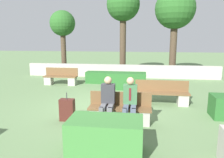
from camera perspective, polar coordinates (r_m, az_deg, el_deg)
name	(u,v)px	position (r m, az deg, el deg)	size (l,w,h in m)	color
ground_plane	(104,106)	(7.81, -2.02, -7.15)	(60.00, 60.00, 0.00)	#607F51
perimeter_wall	(120,71)	(13.38, 2.23, 2.12)	(11.68, 0.30, 0.77)	#ADA89E
bench_front	(120,111)	(6.30, 2.04, -8.46)	(1.79, 0.48, 0.85)	brown
bench_left_side	(162,95)	(8.16, 12.86, -4.18)	(1.94, 0.48, 0.85)	brown
bench_right_side	(61,78)	(11.57, -13.25, 0.15)	(1.73, 0.49, 0.85)	brown
person_seated_man	(130,99)	(6.03, 4.71, -5.31)	(0.38, 0.64, 1.33)	#515B70
person_seated_woman	(108,98)	(6.09, -1.18, -5.09)	(0.38, 0.64, 1.34)	slate
hedge_block_mid_left	(105,136)	(4.72, -1.72, -14.68)	(1.54, 0.87, 0.75)	#3D7A38
hedge_block_mid_right	(127,81)	(10.34, 3.81, -0.46)	(1.81, 0.78, 0.78)	#286028
hedge_block_far_left	(98,77)	(11.73, -3.66, 0.46)	(1.26, 0.64, 0.61)	#286028
suitcase	(67,110)	(6.57, -11.62, -7.90)	(0.42, 0.24, 0.85)	#471E19
tree_leftmost	(63,25)	(14.93, -12.79, 13.55)	(1.64, 1.64, 4.13)	#473828
tree_center_left	(123,7)	(14.70, 2.93, 18.29)	(2.12, 2.12, 5.55)	#473828
tree_center_right	(175,10)	(14.88, 16.15, 16.84)	(2.51, 2.51, 5.43)	#473828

